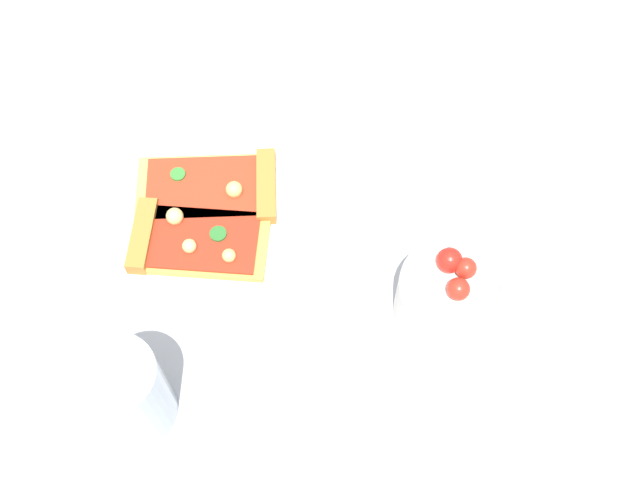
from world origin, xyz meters
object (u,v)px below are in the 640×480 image
at_px(pizza_slice_far, 217,189).
at_px(salad_bowl, 449,297).
at_px(plate, 207,216).
at_px(paper_napkin, 464,103).
at_px(pizza_slice_near, 189,240).
at_px(soda_glass, 128,394).

bearing_deg(pizza_slice_far, salad_bowl, 107.92).
distance_m(plate, paper_napkin, 0.33).
bearing_deg(pizza_slice_near, pizza_slice_far, -154.15).
bearing_deg(soda_glass, pizza_slice_near, -144.06).
xyz_separation_m(plate, pizza_slice_far, (-0.03, -0.01, 0.01)).
height_order(plate, salad_bowl, salad_bowl).
height_order(pizza_slice_far, soda_glass, soda_glass).
height_order(pizza_slice_near, salad_bowl, salad_bowl).
distance_m(pizza_slice_near, soda_glass, 0.18).
xyz_separation_m(plate, salad_bowl, (-0.11, 0.24, 0.03)).
height_order(pizza_slice_near, pizza_slice_far, same).
height_order(pizza_slice_near, paper_napkin, pizza_slice_near).
xyz_separation_m(plate, paper_napkin, (-0.32, 0.08, -0.01)).
relative_size(salad_bowl, paper_napkin, 0.66).
bearing_deg(salad_bowl, pizza_slice_near, -57.89).
xyz_separation_m(pizza_slice_near, soda_glass, (0.14, 0.10, 0.03)).
bearing_deg(pizza_slice_far, plate, 25.05).
bearing_deg(plate, pizza_slice_near, 26.44).
height_order(salad_bowl, paper_napkin, salad_bowl).
relative_size(pizza_slice_near, salad_bowl, 1.54).
xyz_separation_m(salad_bowl, paper_napkin, (-0.21, -0.17, -0.04)).
height_order(plate, soda_glass, soda_glass).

